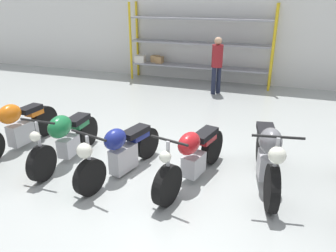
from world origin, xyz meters
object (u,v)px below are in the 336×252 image
object	(u,v)px
motorcycle_grey	(268,155)
person_browsing	(217,61)
motorcycle_orange	(17,126)
motorcycle_red	(193,156)
motorcycle_blue	(120,151)
motorcycle_green	(66,137)
shelving_rack	(194,45)

from	to	relation	value
motorcycle_grey	person_browsing	world-z (taller)	person_browsing
motorcycle_orange	person_browsing	size ratio (longest dim) A/B	1.22
motorcycle_orange	motorcycle_red	xyz separation A→B (m)	(3.48, -0.05, -0.02)
motorcycle_blue	motorcycle_green	bearing A→B (deg)	-80.99
shelving_rack	motorcycle_red	xyz separation A→B (m)	(1.63, -6.11, -0.79)
motorcycle_blue	motorcycle_grey	distance (m)	2.33
motorcycle_red	motorcycle_grey	xyz separation A→B (m)	(1.11, 0.28, 0.07)
person_browsing	shelving_rack	bearing A→B (deg)	-6.88
motorcycle_blue	person_browsing	distance (m)	5.23
motorcycle_orange	shelving_rack	bearing A→B (deg)	167.92
person_browsing	motorcycle_grey	bearing A→B (deg)	151.67
shelving_rack	person_browsing	distance (m)	1.53
motorcycle_grey	motorcycle_red	bearing A→B (deg)	-85.43
motorcycle_green	motorcycle_grey	xyz separation A→B (m)	(3.40, 0.37, 0.04)
motorcycle_grey	person_browsing	xyz separation A→B (m)	(-1.74, 4.70, 0.47)
motorcycle_blue	motorcycle_orange	bearing A→B (deg)	-81.72
shelving_rack	motorcycle_grey	bearing A→B (deg)	-64.75
motorcycle_orange	motorcycle_grey	bearing A→B (deg)	97.79
shelving_rack	person_browsing	size ratio (longest dim) A/B	2.84
motorcycle_green	motorcycle_grey	distance (m)	3.42
motorcycle_blue	motorcycle_red	xyz separation A→B (m)	(1.17, 0.19, 0.01)
motorcycle_grey	person_browsing	bearing A→B (deg)	-169.29
shelving_rack	motorcycle_green	bearing A→B (deg)	-95.99
shelving_rack	motorcycle_red	distance (m)	6.37
shelving_rack	motorcycle_orange	world-z (taller)	shelving_rack
motorcycle_red	motorcycle_green	bearing A→B (deg)	-74.43
motorcycle_orange	motorcycle_blue	bearing A→B (deg)	88.93
motorcycle_orange	motorcycle_green	world-z (taller)	motorcycle_orange
motorcycle_orange	person_browsing	xyz separation A→B (m)	(2.85, 4.93, 0.52)
motorcycle_orange	motorcycle_blue	world-z (taller)	motorcycle_orange
motorcycle_green	person_browsing	size ratio (longest dim) A/B	1.18
shelving_rack	motorcycle_orange	xyz separation A→B (m)	(-1.85, -6.06, -0.77)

